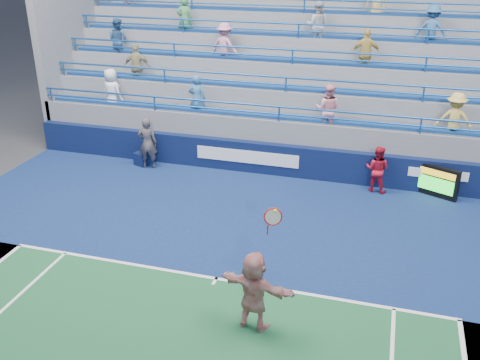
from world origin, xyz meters
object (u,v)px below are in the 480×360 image
(line_judge, at_px, (148,143))
(ball_girl, at_px, (377,169))
(serve_speed_board, at_px, (435,181))
(judge_chair, at_px, (143,158))
(tennis_player, at_px, (254,291))

(line_judge, xyz_separation_m, ball_girl, (7.81, 0.22, -0.15))
(serve_speed_board, relative_size, judge_chair, 1.66)
(judge_chair, height_order, line_judge, line_judge)
(serve_speed_board, xyz_separation_m, judge_chair, (-9.93, -0.20, -0.24))
(tennis_player, bearing_deg, line_judge, 128.52)
(serve_speed_board, xyz_separation_m, ball_girl, (-1.79, -0.16, 0.26))
(serve_speed_board, relative_size, ball_girl, 0.91)
(serve_speed_board, relative_size, line_judge, 0.76)
(tennis_player, relative_size, ball_girl, 1.85)
(serve_speed_board, distance_m, tennis_player, 8.53)
(line_judge, bearing_deg, ball_girl, 169.82)
(judge_chair, height_order, ball_girl, ball_girl)
(ball_girl, bearing_deg, tennis_player, 86.32)
(tennis_player, height_order, line_judge, tennis_player)
(serve_speed_board, bearing_deg, judge_chair, -178.82)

